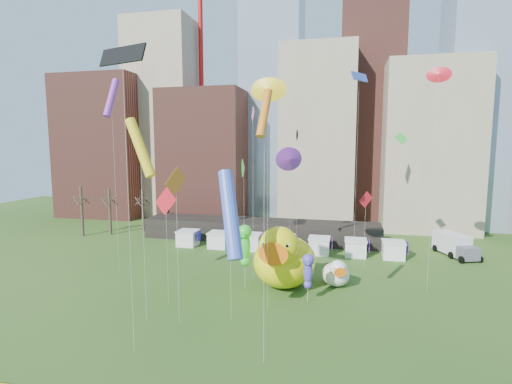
% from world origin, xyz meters
% --- Properties ---
extents(skyline, '(101.00, 23.00, 68.00)m').
position_xyz_m(skyline, '(2.25, 61.06, 21.44)').
color(skyline, brown).
rests_on(skyline, ground).
extents(pavilion, '(38.00, 6.00, 3.20)m').
position_xyz_m(pavilion, '(-4.00, 42.00, 1.60)').
color(pavilion, black).
rests_on(pavilion, ground).
extents(vendor_tents, '(33.24, 2.80, 2.40)m').
position_xyz_m(vendor_tents, '(1.02, 36.00, 1.11)').
color(vendor_tents, white).
rests_on(vendor_tents, ground).
extents(bare_trees, '(8.44, 6.44, 8.50)m').
position_xyz_m(bare_trees, '(-30.17, 40.54, 4.01)').
color(bare_trees, '#382B21').
rests_on(bare_trees, ground).
extents(big_duck, '(7.38, 9.53, 7.13)m').
position_xyz_m(big_duck, '(3.02, 21.92, 3.27)').
color(big_duck, yellow).
rests_on(big_duck, ground).
extents(small_duck, '(3.73, 4.43, 3.17)m').
position_xyz_m(small_duck, '(8.61, 23.63, 1.45)').
color(small_duck, white).
rests_on(small_duck, ground).
extents(seahorse_green, '(1.67, 2.03, 6.95)m').
position_xyz_m(seahorse_green, '(-1.04, 21.03, 5.05)').
color(seahorse_green, silver).
rests_on(seahorse_green, ground).
extents(seahorse_purple, '(1.24, 1.53, 4.91)m').
position_xyz_m(seahorse_purple, '(5.99, 18.49, 3.46)').
color(seahorse_purple, silver).
rests_on(seahorse_purple, ground).
extents(box_truck, '(4.87, 7.48, 2.99)m').
position_xyz_m(box_truck, '(24.45, 39.32, 1.54)').
color(box_truck, silver).
rests_on(box_truck, ground).
extents(kite_0, '(2.61, 0.91, 11.50)m').
position_xyz_m(kite_0, '(-7.23, 15.16, 10.01)').
color(kite_0, silver).
rests_on(kite_0, ground).
extents(kite_2, '(4.11, 1.71, 22.15)m').
position_xyz_m(kite_2, '(-5.89, 6.55, 21.43)').
color(kite_2, silver).
rests_on(kite_2, ground).
extents(kite_3, '(1.55, 0.53, 17.03)m').
position_xyz_m(kite_3, '(15.89, 32.53, 15.44)').
color(kite_3, silver).
rests_on(kite_3, ground).
extents(kite_4, '(2.16, 0.30, 21.35)m').
position_xyz_m(kite_4, '(2.44, 16.13, 20.23)').
color(kite_4, silver).
rests_on(kite_4, ground).
extents(kite_5, '(2.30, 3.18, 24.43)m').
position_xyz_m(kite_5, '(10.70, 33.21, 23.74)').
color(kite_5, silver).
rests_on(kite_5, ground).
extents(kite_6, '(0.97, 2.17, 13.58)m').
position_xyz_m(kite_6, '(-4.48, 11.56, 12.17)').
color(kite_6, silver).
rests_on(kite_6, ground).
extents(kite_7, '(1.00, 2.84, 23.25)m').
position_xyz_m(kite_7, '(-17.65, 23.05, 20.85)').
color(kite_7, silver).
rests_on(kite_7, ground).
extents(kite_8, '(1.71, 1.30, 9.65)m').
position_xyz_m(kite_8, '(11.93, 31.74, 8.45)').
color(kite_8, silver).
rests_on(kite_8, ground).
extents(kite_9, '(0.73, 1.62, 19.61)m').
position_xyz_m(kite_9, '(-0.70, 23.45, 17.84)').
color(kite_9, silver).
rests_on(kite_9, ground).
extents(kite_10, '(0.47, 1.31, 17.26)m').
position_xyz_m(kite_10, '(3.63, 28.48, 16.48)').
color(kite_10, silver).
rests_on(kite_10, ground).
extents(kite_11, '(1.10, 2.36, 13.59)m').
position_xyz_m(kite_11, '(-3.58, 30.36, 12.38)').
color(kite_11, silver).
rests_on(kite_11, ground).
extents(kite_12, '(3.11, 1.67, 17.73)m').
position_xyz_m(kite_12, '(-7.53, 11.40, 15.18)').
color(kite_12, silver).
rests_on(kite_12, ground).
extents(kite_13, '(3.43, 4.49, 13.32)m').
position_xyz_m(kite_13, '(-0.22, 13.05, 9.52)').
color(kite_13, silver).
rests_on(kite_13, ground).
extents(kite_14, '(0.88, 2.01, 19.13)m').
position_xyz_m(kite_14, '(3.95, 7.16, 17.44)').
color(kite_14, silver).
rests_on(kite_14, ground).
extents(kite_15, '(2.02, 2.37, 15.16)m').
position_xyz_m(kite_15, '(2.98, 26.64, 13.77)').
color(kite_15, silver).
rests_on(kite_15, ground).
extents(kite_16, '(1.57, 0.52, 23.08)m').
position_xyz_m(kite_16, '(18.02, 24.04, 22.17)').
color(kite_16, silver).
rests_on(kite_16, ground).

